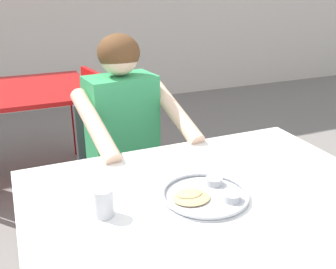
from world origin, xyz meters
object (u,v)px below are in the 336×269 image
Objects in this scene: drinking_cup at (103,202)px; table_background_red at (27,100)px; diner_foreground at (129,137)px; chair_red_right at (109,112)px; thali_tray at (206,194)px; table_foreground at (212,213)px; chair_foreground at (116,164)px.

table_background_red is at bearing 93.67° from drinking_cup.
chair_red_right is (0.17, 1.11, -0.24)m from diner_foreground.
thali_tray is 1.88m from table_background_red.
table_background_red is (-0.49, 1.83, -0.04)m from table_foreground.
table_background_red is at bearing 104.29° from thali_tray.
table_foreground is 0.72m from diner_foreground.
table_foreground is at bearing -93.07° from chair_red_right.
chair_foreground is 0.95× the size of table_background_red.
thali_tray is at bearing -75.71° from table_background_red.
diner_foreground is 1.19m from table_background_red.
chair_foreground is at bearing 72.80° from drinking_cup.
table_foreground is 0.08m from thali_tray.
diner_foreground is 1.40× the size of table_background_red.
drinking_cup is at bearing -86.33° from table_background_red.
diner_foreground is 1.47× the size of chair_red_right.
chair_foreground reaches higher than table_foreground.
table_foreground is 1.55× the size of chair_foreground.
chair_foreground reaches higher than thali_tray.
diner_foreground is at bearing -84.60° from chair_foreground.
table_foreground is at bearing -75.09° from table_background_red.
table_background_red is at bearing 104.91° from table_foreground.
drinking_cup is 0.11× the size of table_background_red.
chair_foreground reaches higher than table_background_red.
thali_tray is 0.71m from diner_foreground.
diner_foreground is at bearing -98.88° from chair_red_right.
drinking_cup reaches higher than table_foreground.
table_foreground is at bearing -5.56° from drinking_cup.
drinking_cup reaches higher than chair_red_right.
chair_red_right is (0.58, -0.00, -0.17)m from table_background_red.
diner_foreground reaches higher than table_background_red.
table_foreground is 1.05× the size of diner_foreground.
table_foreground is 0.96m from chair_foreground.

